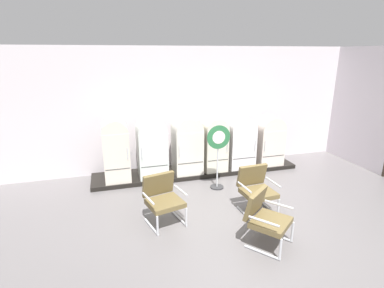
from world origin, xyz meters
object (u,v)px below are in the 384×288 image
at_px(refrigerator_3, 214,142).
at_px(refrigerator_4, 240,140).
at_px(refrigerator_0, 116,148).
at_px(armchair_left, 163,197).
at_px(refrigerator_1, 152,145).
at_px(armchair_center, 266,216).
at_px(armchair_right, 256,187).
at_px(refrigerator_2, 187,143).
at_px(refrigerator_5, 269,139).
at_px(sign_stand, 218,155).

bearing_deg(refrigerator_3, refrigerator_4, -0.28).
bearing_deg(refrigerator_0, armchair_left, -70.00).
bearing_deg(refrigerator_1, armchair_left, -93.36).
height_order(refrigerator_0, armchair_center, refrigerator_0).
relative_size(refrigerator_4, armchair_right, 1.53).
height_order(refrigerator_0, refrigerator_2, refrigerator_0).
relative_size(refrigerator_0, armchair_left, 1.64).
relative_size(refrigerator_0, refrigerator_4, 1.07).
height_order(refrigerator_2, armchair_left, refrigerator_2).
height_order(refrigerator_3, refrigerator_5, refrigerator_3).
height_order(refrigerator_3, armchair_right, refrigerator_3).
height_order(refrigerator_1, armchair_right, refrigerator_1).
bearing_deg(armchair_right, refrigerator_3, 93.49).
relative_size(refrigerator_2, armchair_center, 1.59).
height_order(refrigerator_0, refrigerator_3, refrigerator_0).
xyz_separation_m(refrigerator_4, armchair_center, (-0.98, -3.18, -0.34)).
bearing_deg(refrigerator_0, armchair_center, -54.74).
bearing_deg(refrigerator_1, refrigerator_0, -179.56).
bearing_deg(refrigerator_5, refrigerator_0, 179.47).
height_order(refrigerator_5, armchair_left, refrigerator_5).
relative_size(refrigerator_0, refrigerator_5, 1.13).
distance_m(refrigerator_2, armchair_right, 2.34).
relative_size(refrigerator_1, refrigerator_2, 1.02).
bearing_deg(armchair_center, sign_stand, 89.92).
height_order(refrigerator_2, sign_stand, refrigerator_2).
xyz_separation_m(refrigerator_5, armchair_right, (-1.47, -2.11, -0.30)).
height_order(refrigerator_4, armchair_right, refrigerator_4).
relative_size(refrigerator_5, armchair_right, 1.46).
bearing_deg(refrigerator_5, refrigerator_2, 179.05).
height_order(refrigerator_2, refrigerator_3, refrigerator_2).
bearing_deg(refrigerator_4, refrigerator_2, 179.66).
xyz_separation_m(refrigerator_1, armchair_center, (1.39, -3.20, -0.39)).
height_order(refrigerator_0, sign_stand, refrigerator_0).
bearing_deg(armchair_left, refrigerator_2, 63.33).
xyz_separation_m(refrigerator_5, armchair_left, (-3.36, -2.00, -0.30)).
distance_m(refrigerator_2, refrigerator_5, 2.33).
xyz_separation_m(refrigerator_4, refrigerator_5, (0.86, -0.03, -0.04)).
bearing_deg(refrigerator_4, armchair_left, -140.82).
xyz_separation_m(armchair_right, armchair_center, (-0.38, -1.05, 0.00)).
xyz_separation_m(refrigerator_1, armchair_right, (1.77, -2.15, -0.39)).
relative_size(refrigerator_1, sign_stand, 0.98).
distance_m(refrigerator_2, sign_stand, 1.06).
bearing_deg(armchair_left, refrigerator_3, 49.25).
bearing_deg(sign_stand, refrigerator_2, 117.41).
height_order(refrigerator_4, armchair_center, refrigerator_4).
relative_size(refrigerator_0, refrigerator_2, 1.03).
bearing_deg(armchair_right, refrigerator_5, 55.07).
relative_size(refrigerator_0, sign_stand, 0.99).
distance_m(refrigerator_2, armchair_center, 3.25).
bearing_deg(refrigerator_3, refrigerator_5, -1.20).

